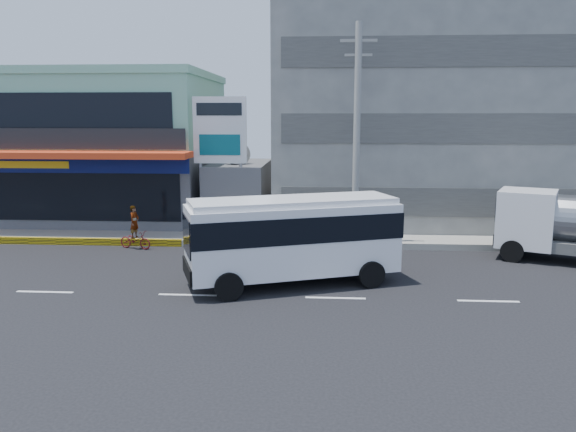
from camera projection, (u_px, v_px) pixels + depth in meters
The scene contains 11 objects.
ground at pixel (188, 295), 19.02m from camera, with size 120.00×120.00×0.00m, color black.
sidewalk at pixel (332, 234), 28.00m from camera, with size 70.00×5.00×0.30m, color gray.
shop_building at pixel (108, 151), 32.52m from camera, with size 12.40×11.70×8.00m.
concrete_building at pixel (421, 98), 31.87m from camera, with size 16.00×12.00×14.00m, color gray.
gap_structure at pixel (240, 195), 30.49m from camera, with size 3.00×6.00×3.50m, color #48494E.
satellite_dish at pixel (236, 163), 29.19m from camera, with size 1.50×1.50×0.15m, color slate.
billboard at pixel (220, 138), 27.21m from camera, with size 2.60×0.18×6.90m.
utility_pole_near at pixel (357, 135), 24.99m from camera, with size 1.60×0.30×10.00m.
minibus at pixel (293, 233), 19.94m from camera, with size 7.85×4.82×3.13m.
sedan at pixel (283, 251), 21.90m from camera, with size 1.88×4.67×1.59m, color #C2B394.
motorcycle_rider at pixel (135, 235), 25.53m from camera, with size 1.64×0.93×1.99m.
Camera 1 is at (4.59, -17.98, 6.00)m, focal length 35.00 mm.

